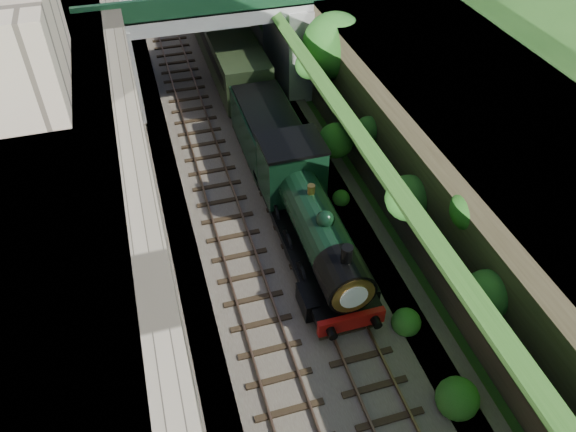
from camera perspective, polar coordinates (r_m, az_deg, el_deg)
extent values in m
plane|color=#1E4714|center=(20.85, 6.34, -19.60)|extent=(160.00, 160.00, 0.00)
cube|color=#473F38|center=(34.44, -5.96, 9.77)|extent=(10.00, 90.00, 0.20)
cube|color=#756B56|center=(32.42, -16.17, 13.08)|extent=(1.00, 90.00, 7.00)
cube|color=#262628|center=(32.67, -22.33, 11.79)|extent=(6.00, 90.00, 7.00)
cube|color=#262628|center=(35.63, 9.39, 16.14)|extent=(8.00, 90.00, 6.25)
cube|color=#1E4714|center=(34.25, 2.20, 14.77)|extent=(4.02, 90.00, 6.36)
sphere|color=#194C14|center=(21.15, 16.82, -17.32)|extent=(1.53, 1.53, 1.53)
sphere|color=#194C14|center=(20.66, 19.63, -7.48)|extent=(1.74, 1.74, 1.74)
sphere|color=#194C14|center=(21.72, 18.39, 0.66)|extent=(1.80, 1.80, 1.80)
sphere|color=#194C14|center=(24.14, 12.12, 1.80)|extent=(1.99, 1.99, 1.99)
sphere|color=#194C14|center=(27.52, 8.15, 8.71)|extent=(1.29, 1.29, 1.29)
sphere|color=#194C14|center=(29.30, 4.89, 7.64)|extent=(1.86, 1.86, 1.86)
sphere|color=#194C14|center=(31.66, 5.68, 16.18)|extent=(1.51, 1.51, 1.51)
sphere|color=#194C14|center=(34.20, 2.17, 15.10)|extent=(1.70, 1.70, 1.70)
sphere|color=#194C14|center=(37.02, 2.19, 20.50)|extent=(2.38, 2.38, 2.38)
sphere|color=#194C14|center=(38.90, -0.32, 18.81)|extent=(2.16, 2.16, 2.16)
cube|color=black|center=(34.15, -9.30, 9.38)|extent=(2.50, 90.00, 0.07)
cube|color=brown|center=(34.04, -10.51, 9.30)|extent=(0.08, 90.00, 0.14)
cube|color=brown|center=(34.16, -8.12, 9.73)|extent=(0.08, 90.00, 0.14)
cube|color=black|center=(34.56, -4.00, 10.29)|extent=(2.50, 90.00, 0.07)
cube|color=brown|center=(34.40, -5.19, 10.23)|extent=(0.08, 90.00, 0.14)
cube|color=brown|center=(34.65, -2.84, 10.61)|extent=(0.08, 90.00, 0.14)
cube|color=gray|center=(35.60, -7.23, 20.85)|extent=(16.00, 6.00, 0.90)
cube|color=#163D22|center=(32.63, -6.35, 20.75)|extent=(16.00, 0.30, 1.20)
cube|color=gray|center=(36.30, -16.46, 15.02)|extent=(1.40, 6.40, 5.70)
cube|color=gray|center=(37.68, 0.51, 17.67)|extent=(2.40, 6.40, 5.70)
cube|color=gray|center=(25.09, -26.91, 15.86)|extent=(4.00, 8.00, 4.00)
cylinder|color=black|center=(33.24, 4.51, 12.80)|extent=(0.30, 0.30, 4.40)
sphere|color=#194C14|center=(32.06, 4.76, 16.87)|extent=(3.60, 3.60, 3.60)
sphere|color=#194C14|center=(33.16, 5.05, 16.58)|extent=(2.40, 2.40, 2.40)
cube|color=black|center=(24.73, 2.91, -4.07)|extent=(2.40, 8.40, 0.60)
cube|color=black|center=(25.02, 2.22, -1.62)|extent=(2.70, 10.00, 0.35)
cube|color=maroon|center=(21.92, 6.45, -10.62)|extent=(2.70, 0.25, 0.70)
cylinder|color=black|center=(23.58, 2.91, -0.60)|extent=(1.90, 5.60, 1.90)
cylinder|color=black|center=(21.43, 5.75, -6.31)|extent=(1.96, 1.80, 1.96)
cylinder|color=white|center=(20.84, 6.72, -8.22)|extent=(1.10, 0.05, 1.10)
cylinder|color=black|center=(20.55, 5.98, -4.07)|extent=(0.44, 0.44, 0.90)
sphere|color=black|center=(22.22, 3.82, -0.36)|extent=(0.76, 0.76, 0.76)
cylinder|color=#A57F33|center=(23.43, 2.37, 2.65)|extent=(0.32, 0.32, 0.50)
cube|color=black|center=(26.11, 0.37, 4.74)|extent=(2.75, 2.40, 2.80)
cube|color=black|center=(25.27, 0.39, 7.37)|extent=(2.85, 2.50, 0.15)
cube|color=black|center=(22.55, 2.04, -8.65)|extent=(0.60, 1.40, 0.90)
cube|color=black|center=(23.22, 7.96, -7.22)|extent=(0.60, 1.40, 0.90)
cube|color=black|center=(30.75, -2.03, 6.42)|extent=(2.30, 6.00, 0.50)
cube|color=black|center=(30.61, -2.04, 6.80)|extent=(2.60, 6.00, 0.50)
cube|color=black|center=(29.93, -2.10, 8.68)|extent=(2.70, 6.00, 2.40)
cube|color=black|center=(29.27, -2.16, 10.74)|extent=(2.50, 5.60, 0.20)
cube|color=black|center=(41.47, -6.73, 16.02)|extent=(2.30, 17.00, 0.40)
cube|color=black|center=(41.36, -6.76, 16.33)|extent=(2.50, 17.00, 0.50)
cube|color=black|center=(40.75, -6.93, 18.23)|extent=(2.80, 18.00, 2.70)
cube|color=slate|center=(40.18, -7.11, 20.19)|extent=(2.90, 18.00, 0.50)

